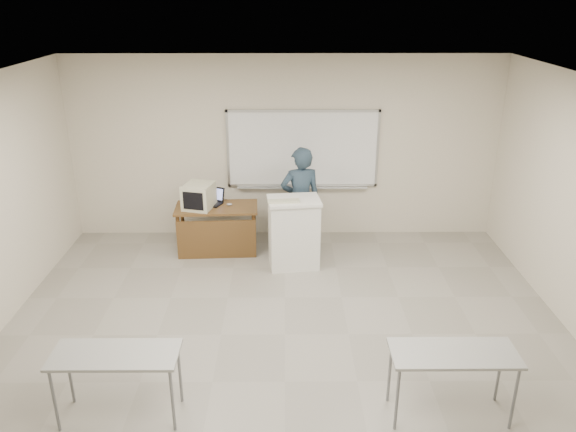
{
  "coord_description": "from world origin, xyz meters",
  "views": [
    {
      "loc": [
        0.0,
        -4.91,
        3.9
      ],
      "look_at": [
        0.05,
        2.2,
        1.03
      ],
      "focal_mm": 35.0,
      "sensor_mm": 36.0,
      "label": 1
    }
  ],
  "objects_px": {
    "keyboard": "(284,201)",
    "laptop": "(211,200)",
    "crt_monitor": "(199,196)",
    "podium": "(294,233)",
    "mouse": "(229,204)",
    "instructor_desk": "(216,223)",
    "presenter": "(300,201)",
    "whiteboard": "(303,150)"
  },
  "relations": [
    {
      "from": "keyboard",
      "to": "laptop",
      "type": "bearing_deg",
      "value": 140.06
    },
    {
      "from": "crt_monitor",
      "to": "laptop",
      "type": "bearing_deg",
      "value": 67.58
    },
    {
      "from": "laptop",
      "to": "keyboard",
      "type": "height_order",
      "value": "keyboard"
    },
    {
      "from": "podium",
      "to": "mouse",
      "type": "distance_m",
      "value": 1.19
    },
    {
      "from": "podium",
      "to": "mouse",
      "type": "xyz_separation_m",
      "value": [
        -1.01,
        0.59,
        0.23
      ]
    },
    {
      "from": "instructor_desk",
      "to": "keyboard",
      "type": "relative_size",
      "value": 2.79
    },
    {
      "from": "instructor_desk",
      "to": "presenter",
      "type": "height_order",
      "value": "presenter"
    },
    {
      "from": "instructor_desk",
      "to": "laptop",
      "type": "distance_m",
      "value": 0.4
    },
    {
      "from": "mouse",
      "to": "presenter",
      "type": "relative_size",
      "value": 0.05
    },
    {
      "from": "presenter",
      "to": "mouse",
      "type": "bearing_deg",
      "value": -16.93
    },
    {
      "from": "whiteboard",
      "to": "mouse",
      "type": "bearing_deg",
      "value": -152.13
    },
    {
      "from": "whiteboard",
      "to": "presenter",
      "type": "relative_size",
      "value": 1.44
    },
    {
      "from": "instructor_desk",
      "to": "keyboard",
      "type": "xyz_separation_m",
      "value": [
        1.06,
        -0.55,
        0.56
      ]
    },
    {
      "from": "instructor_desk",
      "to": "crt_monitor",
      "type": "xyz_separation_m",
      "value": [
        -0.25,
        0.07,
        0.42
      ]
    },
    {
      "from": "instructor_desk",
      "to": "presenter",
      "type": "distance_m",
      "value": 1.36
    },
    {
      "from": "podium",
      "to": "instructor_desk",
      "type": "bearing_deg",
      "value": 153.78
    },
    {
      "from": "whiteboard",
      "to": "mouse",
      "type": "xyz_separation_m",
      "value": [
        -1.17,
        -0.62,
        -0.71
      ]
    },
    {
      "from": "mouse",
      "to": "keyboard",
      "type": "distance_m",
      "value": 1.16
    },
    {
      "from": "podium",
      "to": "keyboard",
      "type": "distance_m",
      "value": 0.58
    },
    {
      "from": "whiteboard",
      "to": "podium",
      "type": "xyz_separation_m",
      "value": [
        -0.16,
        -1.21,
        -0.94
      ]
    },
    {
      "from": "whiteboard",
      "to": "keyboard",
      "type": "distance_m",
      "value": 1.42
    },
    {
      "from": "instructor_desk",
      "to": "laptop",
      "type": "relative_size",
      "value": 3.93
    },
    {
      "from": "keyboard",
      "to": "instructor_desk",
      "type": "bearing_deg",
      "value": 147.72
    },
    {
      "from": "whiteboard",
      "to": "keyboard",
      "type": "bearing_deg",
      "value": -103.23
    },
    {
      "from": "mouse",
      "to": "presenter",
      "type": "height_order",
      "value": "presenter"
    },
    {
      "from": "keyboard",
      "to": "whiteboard",
      "type": "bearing_deg",
      "value": 71.96
    },
    {
      "from": "crt_monitor",
      "to": "laptop",
      "type": "distance_m",
      "value": 0.28
    },
    {
      "from": "whiteboard",
      "to": "mouse",
      "type": "relative_size",
      "value": 27.57
    },
    {
      "from": "instructor_desk",
      "to": "podium",
      "type": "height_order",
      "value": "podium"
    },
    {
      "from": "instructor_desk",
      "to": "crt_monitor",
      "type": "bearing_deg",
      "value": 162.46
    },
    {
      "from": "keyboard",
      "to": "mouse",
      "type": "bearing_deg",
      "value": 135.6
    },
    {
      "from": "podium",
      "to": "presenter",
      "type": "bearing_deg",
      "value": 70.16
    },
    {
      "from": "podium",
      "to": "crt_monitor",
      "type": "relative_size",
      "value": 2.26
    },
    {
      "from": "mouse",
      "to": "keyboard",
      "type": "bearing_deg",
      "value": -48.55
    },
    {
      "from": "podium",
      "to": "keyboard",
      "type": "bearing_deg",
      "value": -147.98
    },
    {
      "from": "keyboard",
      "to": "presenter",
      "type": "xyz_separation_m",
      "value": [
        0.26,
        0.59,
        -0.22
      ]
    },
    {
      "from": "podium",
      "to": "keyboard",
      "type": "relative_size",
      "value": 2.33
    },
    {
      "from": "whiteboard",
      "to": "crt_monitor",
      "type": "xyz_separation_m",
      "value": [
        -1.62,
        -0.71,
        -0.54
      ]
    },
    {
      "from": "crt_monitor",
      "to": "presenter",
      "type": "height_order",
      "value": "presenter"
    },
    {
      "from": "crt_monitor",
      "to": "mouse",
      "type": "relative_size",
      "value": 5.27
    },
    {
      "from": "crt_monitor",
      "to": "mouse",
      "type": "bearing_deg",
      "value": 26.35
    },
    {
      "from": "whiteboard",
      "to": "laptop",
      "type": "height_order",
      "value": "whiteboard"
    }
  ]
}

